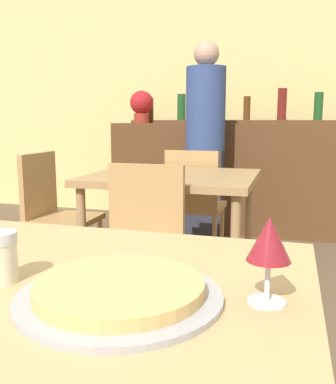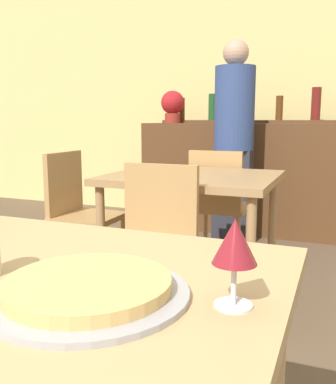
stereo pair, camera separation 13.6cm
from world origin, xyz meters
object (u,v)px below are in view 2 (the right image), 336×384
Objects in this scene: chair_far_side_left at (78,207)px; person_standing at (234,136)px; chair_far_side_front at (152,243)px; potted_plant at (173,105)px; chair_far_side_back at (219,201)px; wine_glass at (235,244)px; pizza_tray at (88,289)px.

person_standing is (0.75, 1.27, 0.44)m from chair_far_side_left.
chair_far_side_front is 2.70× the size of potted_plant.
person_standing is at bearing -34.42° from potted_plant.
wine_glass reaches higher than chair_far_side_back.
chair_far_side_front is 5.57× the size of wine_glass.
pizza_tray is at bearing -145.47° from chair_far_side_left.
chair_far_side_front is at bearing -126.00° from chair_far_side_left.
pizza_tray is 2.39× the size of wine_glass.
chair_far_side_front is 1.00m from chair_far_side_left.
chair_far_side_back is at bearing -55.41° from potted_plant.
person_standing reaches higher than chair_far_side_left.
chair_far_side_left is 2.33× the size of pizza_tray.
potted_plant is (-1.48, 3.47, 0.37)m from wine_glass.
potted_plant reaches higher than pizza_tray.
chair_far_side_back is at bearing 90.00° from chair_far_side_front.
chair_far_side_back is 0.81m from person_standing.
chair_far_side_front is at bearing -88.13° from person_standing.
pizza_tray is 0.28m from wine_glass.
chair_far_side_front is 1.91m from person_standing.
chair_far_side_left is (-0.81, 0.59, 0.00)m from chair_far_side_front.
potted_plant reaches higher than chair_far_side_front.
wine_glass is (1.45, -1.67, 0.36)m from chair_far_side_left.
wine_glass is at bearing 105.87° from chair_far_side_back.
person_standing is (-0.06, 0.68, 0.44)m from chair_far_side_back.
chair_far_side_front is at bearing 90.00° from chair_far_side_back.
chair_far_side_back is at bearing -84.90° from person_standing.
person_standing reaches higher than potted_plant.
potted_plant is at bearing 145.58° from person_standing.
chair_far_side_front is 1.31m from wine_glass.
person_standing reaches higher than chair_far_side_front.
potted_plant is at bearing -55.41° from chair_far_side_back.
person_standing reaches higher than wine_glass.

